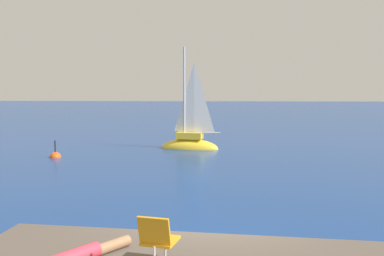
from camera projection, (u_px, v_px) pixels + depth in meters
sailboat_near at (190, 143)px, 26.54m from camera, size 3.44×1.68×6.25m
person_sunbather at (80, 255)px, 7.14m from camera, size 1.18×1.48×0.25m
beach_chair at (158, 237)px, 6.96m from camera, size 0.61×0.69×0.80m
marker_buoy at (55, 157)px, 23.52m from camera, size 0.56×0.56×1.13m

